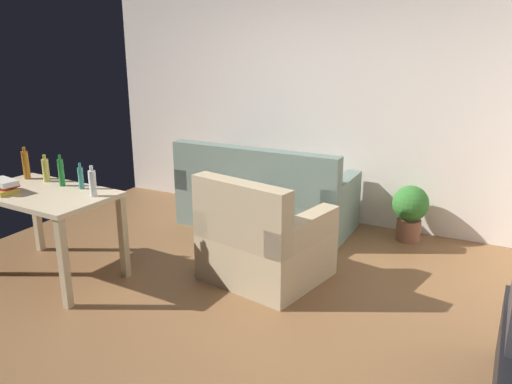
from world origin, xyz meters
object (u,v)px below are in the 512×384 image
at_px(bottle_clear, 93,183).
at_px(potted_plant, 410,209).
at_px(bottle_amber, 26,165).
at_px(bottle_tall, 81,178).
at_px(couch, 265,200).
at_px(bottle_green, 61,172).
at_px(desk, 45,204).
at_px(book_stack, 3,186).
at_px(armchair, 263,243).
at_px(bottle_squat, 46,170).

bearing_deg(bottle_clear, potted_plant, 45.03).
xyz_separation_m(bottle_amber, bottle_tall, (0.67, -0.01, -0.03)).
relative_size(couch, bottle_green, 6.72).
height_order(bottle_green, bottle_tall, bottle_green).
bearing_deg(couch, bottle_amber, 47.22).
relative_size(desk, bottle_green, 4.56).
distance_m(bottle_tall, book_stack, 0.61).
distance_m(potted_plant, bottle_tall, 3.14).
bearing_deg(potted_plant, bottle_tall, -139.59).
bearing_deg(desk, bottle_amber, 157.02).
bearing_deg(book_stack, armchair, 26.25).
bearing_deg(armchair, bottle_tall, 33.25).
xyz_separation_m(desk, bottle_squat, (-0.21, 0.24, 0.21)).
height_order(bottle_squat, bottle_green, bottle_green).
distance_m(desk, book_stack, 0.35).
height_order(bottle_clear, book_stack, bottle_clear).
height_order(couch, book_stack, couch).
relative_size(bottle_squat, bottle_green, 0.89).
bearing_deg(couch, potted_plant, -167.98).
height_order(armchair, bottle_tall, bottle_tall).
xyz_separation_m(bottle_green, book_stack, (-0.27, -0.37, -0.07)).
xyz_separation_m(bottle_squat, bottle_green, (0.23, -0.04, 0.02)).
xyz_separation_m(bottle_amber, book_stack, (0.19, -0.39, -0.08)).
height_order(armchair, bottle_amber, bottle_amber).
height_order(bottle_amber, bottle_squat, bottle_amber).
bearing_deg(bottle_squat, book_stack, -95.69).
height_order(couch, bottle_amber, bottle_amber).
xyz_separation_m(couch, bottle_green, (-1.10, -1.70, 0.57)).
height_order(bottle_squat, book_stack, bottle_squat).
relative_size(couch, armchair, 1.74).
relative_size(bottle_amber, book_stack, 1.03).
height_order(bottle_tall, book_stack, bottle_tall).
relative_size(armchair, bottle_amber, 3.61).
bearing_deg(bottle_squat, couch, 51.36).
bearing_deg(book_stack, bottle_tall, 37.79).
bearing_deg(bottle_squat, bottle_tall, -3.77).
relative_size(bottle_squat, bottle_clear, 0.96).
relative_size(armchair, book_stack, 3.73).
bearing_deg(armchair, potted_plant, -111.42).
bearing_deg(bottle_tall, bottle_green, -177.72).
xyz_separation_m(potted_plant, bottle_amber, (-3.03, -1.99, 0.56)).
bearing_deg(armchair, bottle_clear, 41.42).
xyz_separation_m(armchair, bottle_tall, (-1.42, -0.56, 0.53)).
bearing_deg(bottle_amber, bottle_squat, 4.25).
bearing_deg(bottle_clear, book_stack, -160.11).
height_order(bottle_squat, bottle_clear, bottle_clear).
height_order(armchair, bottle_green, bottle_green).
bearing_deg(bottle_clear, bottle_green, 167.05).
bearing_deg(bottle_amber, bottle_green, -2.62).
bearing_deg(bottle_amber, armchair, 14.81).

